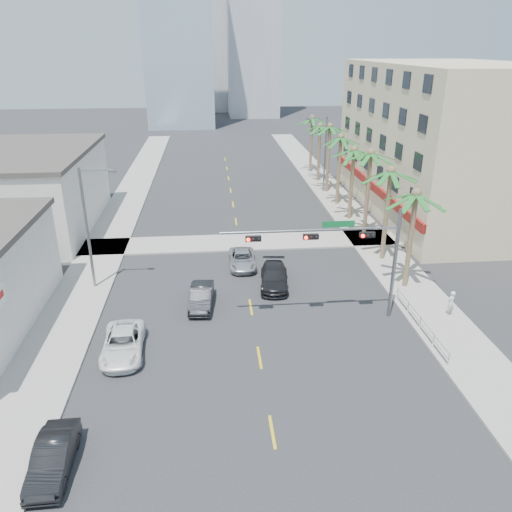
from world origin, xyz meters
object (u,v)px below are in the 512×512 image
Objects in this scene: traffic_signal_mast at (346,247)px; car_lane_center at (242,259)px; car_parked_mid at (53,457)px; car_parked_far at (123,344)px; car_lane_right at (274,277)px; car_lane_left at (201,297)px; pedestrian at (451,303)px.

traffic_signal_mast reaches higher than car_lane_center.
car_parked_mid is 0.85× the size of car_parked_far.
car_lane_right reaches higher than car_parked_far.
car_lane_right is (5.34, 2.62, 0.02)m from car_lane_left.
car_lane_right is at bearing 30.36° from car_lane_left.
car_lane_left is at bearing 164.30° from traffic_signal_mast.
traffic_signal_mast is 2.26× the size of car_lane_right.
car_parked_far is (1.60, 8.47, -0.00)m from car_parked_mid.
traffic_signal_mast is at bearing -47.37° from car_lane_right.
car_parked_mid is 0.85× the size of car_lane_right.
car_lane_right is (2.11, -3.76, 0.09)m from car_lane_center.
car_lane_left is (6.06, 13.88, 0.01)m from car_parked_mid.
traffic_signal_mast is 11.59m from car_lane_center.
pedestrian reaches higher than car_lane_center.
car_lane_left is at bearing 65.51° from car_parked_mid.
car_parked_mid is at bearing -143.30° from traffic_signal_mast.
car_lane_center is at bearing 125.73° from car_lane_right.
traffic_signal_mast is 7.75m from car_lane_right.
traffic_signal_mast is 2.63× the size of car_lane_left.
car_parked_far is at bearing -168.18° from traffic_signal_mast.
car_lane_right is 2.88× the size of pedestrian.
car_lane_right is 12.29m from pedestrian.
pedestrian is (7.15, -0.42, -4.06)m from traffic_signal_mast.
traffic_signal_mast is 14.55m from car_parked_far.
traffic_signal_mast reaches higher than pedestrian.
car_parked_far is 2.88× the size of pedestrian.
car_lane_left is 0.94× the size of car_lane_center.
traffic_signal_mast is at bearing -29.09° from pedestrian.
car_lane_center is (-5.89, 8.94, -4.44)m from traffic_signal_mast.
car_parked_mid is 0.93× the size of car_lane_center.
car_parked_mid is 22.29m from car_lane_center.
car_parked_mid is at bearing -103.53° from car_parked_far.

